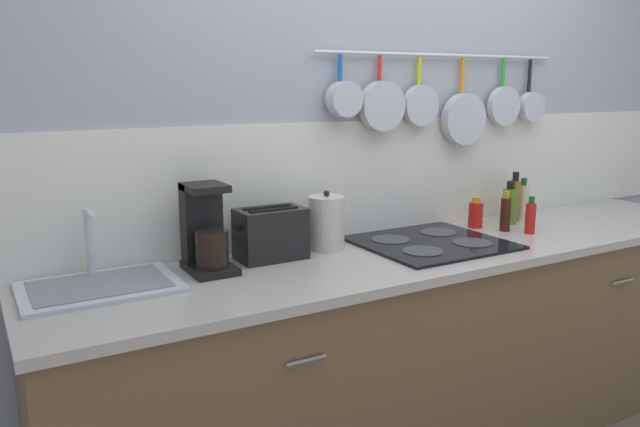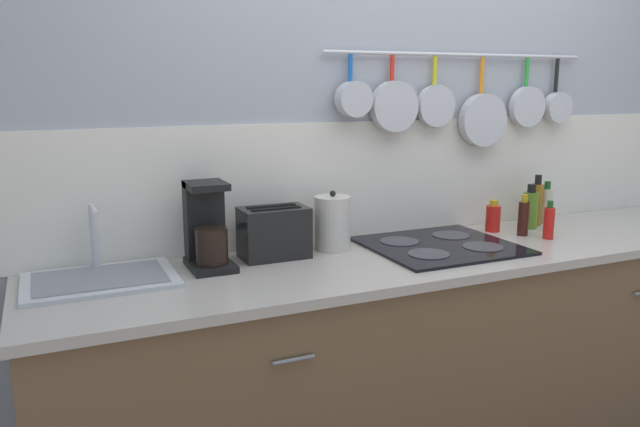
# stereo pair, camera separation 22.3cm
# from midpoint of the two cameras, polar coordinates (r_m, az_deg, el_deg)

# --- Properties ---
(wall_back) EXTENTS (7.20, 0.15, 2.60)m
(wall_back) POSITION_cam_midpoint_polar(r_m,az_deg,el_deg) (2.78, 9.70, 6.09)
(wall_back) COLOR #999EA8
(wall_back) RESTS_ON ground_plane
(cabinet_base) EXTENTS (3.13, 0.62, 0.86)m
(cabinet_base) POSITION_cam_midpoint_polar(r_m,az_deg,el_deg) (2.72, 13.37, -12.73)
(cabinet_base) COLOR brown
(cabinet_base) RESTS_ON ground_plane
(countertop) EXTENTS (3.17, 0.65, 0.03)m
(countertop) POSITION_cam_midpoint_polar(r_m,az_deg,el_deg) (2.57, 13.85, -3.64)
(countertop) COLOR #A59E93
(countertop) RESTS_ON cabinet_base
(sink_basin) EXTENTS (0.49, 0.35, 0.24)m
(sink_basin) POSITION_cam_midpoint_polar(r_m,az_deg,el_deg) (2.18, -16.76, -5.53)
(sink_basin) COLOR #B7BABF
(sink_basin) RESTS_ON countertop
(coffee_maker) EXTENTS (0.15, 0.22, 0.31)m
(coffee_maker) POSITION_cam_midpoint_polar(r_m,az_deg,el_deg) (2.26, -7.52, -1.62)
(coffee_maker) COLOR black
(coffee_maker) RESTS_ON countertop
(toaster) EXTENTS (0.27, 0.16, 0.20)m
(toaster) POSITION_cam_midpoint_polar(r_m,az_deg,el_deg) (2.36, -1.54, -1.78)
(toaster) COLOR black
(toaster) RESTS_ON countertop
(kettle) EXTENTS (0.14, 0.14, 0.24)m
(kettle) POSITION_cam_midpoint_polar(r_m,az_deg,el_deg) (2.48, 3.73, -0.89)
(kettle) COLOR beige
(kettle) RESTS_ON countertop
(cooktop) EXTENTS (0.57, 0.53, 0.01)m
(cooktop) POSITION_cam_midpoint_polar(r_m,az_deg,el_deg) (2.60, 13.39, -2.89)
(cooktop) COLOR black
(cooktop) RESTS_ON countertop
(bottle_hot_sauce) EXTENTS (0.07, 0.07, 0.14)m
(bottle_hot_sauce) POSITION_cam_midpoint_polar(r_m,az_deg,el_deg) (2.92, 17.67, -0.38)
(bottle_hot_sauce) COLOR red
(bottle_hot_sauce) RESTS_ON countertop
(bottle_vinegar) EXTENTS (0.05, 0.05, 0.18)m
(bottle_vinegar) POSITION_cam_midpoint_polar(r_m,az_deg,el_deg) (2.88, 20.24, -0.37)
(bottle_vinegar) COLOR #33140F
(bottle_vinegar) RESTS_ON countertop
(bottle_dish_soap) EXTENTS (0.04, 0.04, 0.16)m
(bottle_dish_soap) POSITION_cam_midpoint_polar(r_m,az_deg,el_deg) (2.86, 22.33, -0.76)
(bottle_dish_soap) COLOR red
(bottle_dish_soap) RESTS_ON countertop
(bottle_olive_oil) EXTENTS (0.07, 0.07, 0.20)m
(bottle_olive_oil) POSITION_cam_midpoint_polar(r_m,az_deg,el_deg) (3.03, 20.70, 0.37)
(bottle_olive_oil) COLOR #4C721E
(bottle_olive_oil) RESTS_ON countertop
(bottle_sesame_oil) EXTENTS (0.05, 0.05, 0.24)m
(bottle_sesame_oil) POSITION_cam_midpoint_polar(r_m,az_deg,el_deg) (3.11, 21.17, 0.87)
(bottle_sesame_oil) COLOR #8C5919
(bottle_sesame_oil) RESTS_ON countertop
(bottle_cooking_wine) EXTENTS (0.05, 0.05, 0.20)m
(bottle_cooking_wine) POSITION_cam_midpoint_polar(r_m,az_deg,el_deg) (3.16, 21.90, 0.71)
(bottle_cooking_wine) COLOR #BFB799
(bottle_cooking_wine) RESTS_ON countertop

